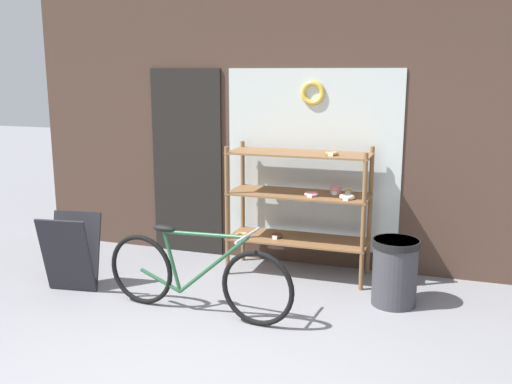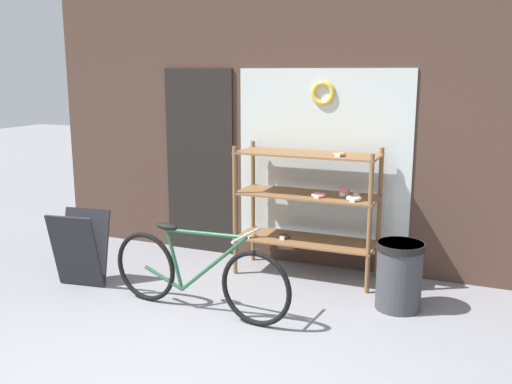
% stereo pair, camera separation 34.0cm
% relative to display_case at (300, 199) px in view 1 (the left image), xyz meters
% --- Properties ---
extents(storefront_facade, '(6.18, 0.13, 3.04)m').
position_rel_display_case_xyz_m(storefront_facade, '(-0.20, 0.40, 0.69)').
color(storefront_facade, '#473328').
rests_on(storefront_facade, ground_plane).
extents(display_case, '(1.42, 0.52, 1.34)m').
position_rel_display_case_xyz_m(display_case, '(0.00, 0.00, 0.00)').
color(display_case, brown).
rests_on(display_case, ground_plane).
extents(bicycle, '(1.78, 0.46, 0.78)m').
position_rel_display_case_xyz_m(bicycle, '(-0.60, -1.24, -0.45)').
color(bicycle, black).
rests_on(bicycle, ground_plane).
extents(sandwich_board, '(0.53, 0.44, 0.74)m').
position_rel_display_case_xyz_m(sandwich_board, '(-1.95, -1.12, -0.42)').
color(sandwich_board, '#232328').
rests_on(sandwich_board, ground_plane).
extents(trash_bin, '(0.42, 0.42, 0.61)m').
position_rel_display_case_xyz_m(trash_bin, '(1.01, -0.49, -0.47)').
color(trash_bin, '#38383D').
rests_on(trash_bin, ground_plane).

